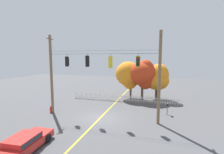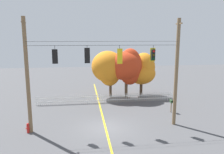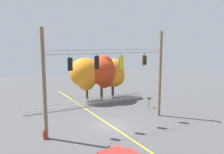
{
  "view_description": "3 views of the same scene",
  "coord_description": "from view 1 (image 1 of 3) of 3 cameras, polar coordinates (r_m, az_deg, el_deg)",
  "views": [
    {
      "loc": [
        6.07,
        -16.56,
        6.59
      ],
      "look_at": [
        1.24,
        0.3,
        4.55
      ],
      "focal_mm": 26.32,
      "sensor_mm": 36.0,
      "label": 1
    },
    {
      "loc": [
        -1.8,
        -17.5,
        7.64
      ],
      "look_at": [
        0.53,
        -0.25,
        4.48
      ],
      "focal_mm": 34.88,
      "sensor_mm": 36.0,
      "label": 2
    },
    {
      "loc": [
        -9.95,
        -18.17,
        7.94
      ],
      "look_at": [
        0.16,
        -0.05,
        4.78
      ],
      "focal_mm": 35.56,
      "sensor_mm": 36.0,
      "label": 3
    }
  ],
  "objects": [
    {
      "name": "fire_hydrant",
      "position": [
        21.52,
        -20.47,
        -10.49
      ],
      "size": [
        0.38,
        0.22,
        0.83
      ],
      "color": "red",
      "rests_on": "ground"
    },
    {
      "name": "traffic_signal_northbound_primary",
      "position": [
        16.7,
        8.99,
        5.33
      ],
      "size": [
        0.43,
        0.38,
        1.37
      ],
      "color": "black"
    },
    {
      "name": "autumn_maple_mid",
      "position": [
        25.86,
        10.68,
        0.97
      ],
      "size": [
        4.19,
        3.52,
        6.33
      ],
      "color": "brown",
      "rests_on": "ground"
    },
    {
      "name": "traffic_signal_southbound_primary",
      "position": [
        19.35,
        -15.23,
        5.23
      ],
      "size": [
        0.43,
        0.38,
        1.41
      ],
      "color": "black"
    },
    {
      "name": "ground",
      "position": [
        18.83,
        -3.98,
        -13.86
      ],
      "size": [
        80.0,
        80.0,
        0.0
      ],
      "primitive_type": "plane",
      "color": "#4C4C4F"
    },
    {
      "name": "roadside_mailbox",
      "position": [
        20.4,
        18.68,
        -9.33
      ],
      "size": [
        0.25,
        0.44,
        1.35
      ],
      "color": "brown",
      "rests_on": "ground"
    },
    {
      "name": "autumn_maple_near_fence",
      "position": [
        26.74,
        5.86,
        0.83
      ],
      "size": [
        4.08,
        3.8,
        6.02
      ],
      "color": "brown",
      "rests_on": "ground"
    },
    {
      "name": "parked_car",
      "position": [
        14.0,
        -28.26,
        -19.5
      ],
      "size": [
        2.24,
        4.69,
        1.15
      ],
      "color": "red",
      "rests_on": "ground"
    },
    {
      "name": "traffic_signal_eastbound_side",
      "position": [
        17.26,
        -0.44,
        5.2
      ],
      "size": [
        0.43,
        0.38,
        1.5
      ],
      "color": "black"
    },
    {
      "name": "traffic_signal_westbound_side",
      "position": [
        18.18,
        -8.44,
        5.46
      ],
      "size": [
        0.43,
        0.38,
        1.41
      ],
      "color": "black"
    },
    {
      "name": "white_picket_fence",
      "position": [
        25.12,
        3.87,
        -7.32
      ],
      "size": [
        16.39,
        0.06,
        1.06
      ],
      "color": "white",
      "rests_on": "ground"
    },
    {
      "name": "autumn_oak_far_east",
      "position": [
        26.76,
        15.62,
        -0.48
      ],
      "size": [
        3.74,
        3.48,
        5.7
      ],
      "color": "#473828",
      "rests_on": "ground"
    },
    {
      "name": "lane_centerline_stripe",
      "position": [
        18.83,
        -3.98,
        -13.85
      ],
      "size": [
        0.16,
        36.0,
        0.01
      ],
      "primitive_type": "cube",
      "color": "gold",
      "rests_on": "ground"
    },
    {
      "name": "signal_support_span",
      "position": [
        17.74,
        -4.11,
        0.46
      ],
      "size": [
        12.59,
        1.1,
        9.23
      ],
      "color": "brown",
      "rests_on": "ground"
    }
  ]
}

